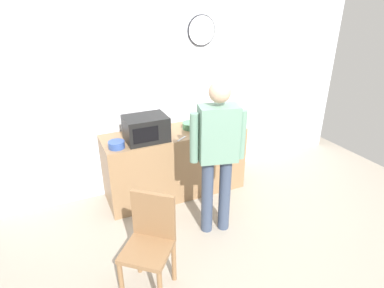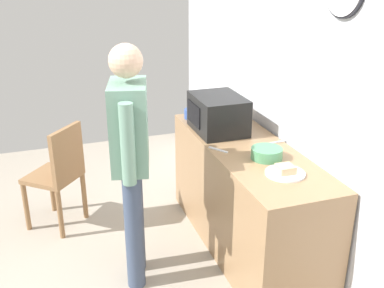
% 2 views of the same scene
% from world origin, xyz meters
% --- Properties ---
extents(ground_plane, '(6.00, 6.00, 0.00)m').
position_xyz_m(ground_plane, '(0.00, 0.00, 0.00)').
color(ground_plane, '#9E9384').
extents(back_wall, '(5.40, 0.13, 2.60)m').
position_xyz_m(back_wall, '(0.00, 1.60, 1.30)').
color(back_wall, silver).
rests_on(back_wall, ground_plane).
extents(kitchen_counter, '(1.84, 0.62, 0.89)m').
position_xyz_m(kitchen_counter, '(-0.28, 1.22, 0.44)').
color(kitchen_counter, '#93704C').
rests_on(kitchen_counter, ground_plane).
extents(microwave, '(0.50, 0.39, 0.30)m').
position_xyz_m(microwave, '(-0.68, 1.13, 1.04)').
color(microwave, black).
rests_on(microwave, kitchen_counter).
extents(sandwich_plate, '(0.27, 0.27, 0.07)m').
position_xyz_m(sandwich_plate, '(0.25, 1.24, 0.91)').
color(sandwich_plate, white).
rests_on(sandwich_plate, kitchen_counter).
extents(salad_bowl, '(0.23, 0.23, 0.08)m').
position_xyz_m(salad_bowl, '(-0.03, 1.25, 0.93)').
color(salad_bowl, '#4C8E60').
rests_on(salad_bowl, kitchen_counter).
extents(mixing_bowl, '(0.19, 0.19, 0.08)m').
position_xyz_m(mixing_bowl, '(-1.06, 1.05, 0.93)').
color(mixing_bowl, '#33519E').
rests_on(mixing_bowl, kitchen_counter).
extents(fork_utensil, '(0.03, 0.17, 0.01)m').
position_xyz_m(fork_utensil, '(-0.27, 1.46, 0.89)').
color(fork_utensil, silver).
rests_on(fork_utensil, kitchen_counter).
extents(spoon_utensil, '(0.15, 0.11, 0.01)m').
position_xyz_m(spoon_utensil, '(-0.28, 0.97, 0.89)').
color(spoon_utensil, silver).
rests_on(spoon_utensil, kitchen_counter).
extents(person_standing, '(0.57, 0.33, 1.74)m').
position_xyz_m(person_standing, '(-0.16, 0.29, 1.03)').
color(person_standing, '#3A4761').
rests_on(person_standing, ground_plane).
extents(wooden_chair, '(0.56, 0.56, 0.94)m').
position_xyz_m(wooden_chair, '(-1.07, -0.17, 0.52)').
color(wooden_chair, olive).
rests_on(wooden_chair, ground_plane).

